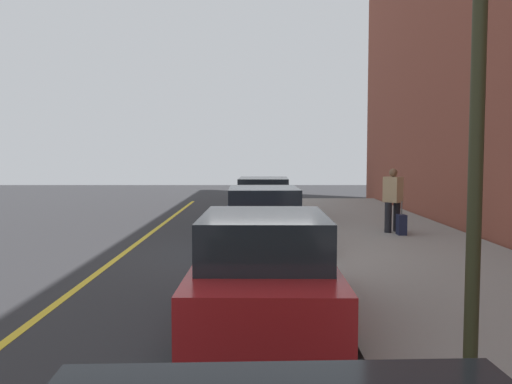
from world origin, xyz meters
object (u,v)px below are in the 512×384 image
object	(u,v)px
pedestrian_tan_coat	(393,198)
rolling_suitcase	(401,225)
parked_car_navy	(263,219)
traffic_light_pole	(478,59)
parked_car_red	(264,269)
parked_car_charcoal	(264,200)

from	to	relation	value
pedestrian_tan_coat	rolling_suitcase	xyz separation A→B (m)	(-0.53, -0.11, -0.66)
parked_car_navy	pedestrian_tan_coat	xyz separation A→B (m)	(2.01, -3.59, 0.33)
parked_car_navy	pedestrian_tan_coat	world-z (taller)	pedestrian_tan_coat
pedestrian_tan_coat	traffic_light_pole	world-z (taller)	traffic_light_pole
rolling_suitcase	parked_car_red	bearing A→B (deg)	152.20
parked_car_navy	traffic_light_pole	bearing A→B (deg)	-168.90
pedestrian_tan_coat	traffic_light_pole	distance (m)	10.73
rolling_suitcase	pedestrian_tan_coat	bearing A→B (deg)	11.28
parked_car_red	parked_car_navy	bearing A→B (deg)	-0.67
traffic_light_pole	rolling_suitcase	size ratio (longest dim) A/B	4.80
parked_car_red	pedestrian_tan_coat	bearing A→B (deg)	-25.48
pedestrian_tan_coat	rolling_suitcase	size ratio (longest dim) A/B	1.95
parked_car_red	parked_car_charcoal	size ratio (longest dim) A/B	0.95
parked_car_red	traffic_light_pole	world-z (taller)	traffic_light_pole
pedestrian_tan_coat	rolling_suitcase	world-z (taller)	pedestrian_tan_coat
parked_car_red	parked_car_navy	world-z (taller)	same
parked_car_charcoal	traffic_light_pole	xyz separation A→B (m)	(-13.60, -1.56, 2.31)
traffic_light_pole	rolling_suitcase	xyz separation A→B (m)	(9.83, -2.06, -2.65)
traffic_light_pole	rolling_suitcase	bearing A→B (deg)	-11.85
parked_car_red	parked_car_navy	xyz separation A→B (m)	(5.67, -0.07, -0.00)
parked_car_navy	rolling_suitcase	bearing A→B (deg)	-68.26
parked_car_red	parked_car_navy	distance (m)	5.67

